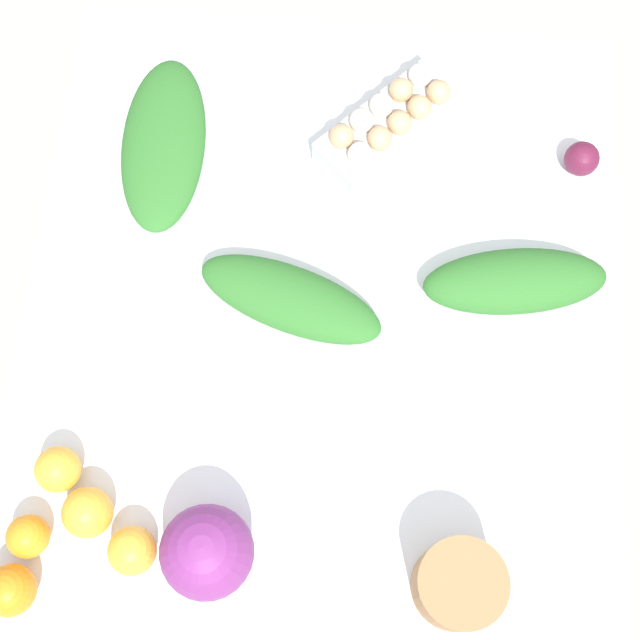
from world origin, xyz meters
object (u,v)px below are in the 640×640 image
at_px(cabbage_purple, 207,552).
at_px(egg_carton, 389,123).
at_px(beet_root, 582,159).
at_px(paper_bag, 459,585).
at_px(greens_bunch_beet_tops, 290,299).
at_px(orange_0, 28,536).
at_px(orange_3, 58,469).
at_px(orange_2, 10,590).
at_px(orange_4, 132,551).
at_px(greens_bunch_chard, 164,144).
at_px(greens_bunch_dandelion, 515,281).
at_px(orange_1, 87,513).

xyz_separation_m(cabbage_purple, egg_carton, (0.78, -0.23, -0.03)).
bearing_deg(cabbage_purple, beet_root, -37.86).
distance_m(egg_carton, paper_bag, 0.81).
height_order(paper_bag, greens_bunch_beet_tops, paper_bag).
relative_size(orange_0, orange_3, 0.92).
bearing_deg(orange_2, egg_carton, -31.26).
xyz_separation_m(orange_0, orange_4, (-0.01, -0.17, 0.00)).
bearing_deg(cabbage_purple, orange_2, 105.13).
bearing_deg(orange_3, greens_bunch_beet_tops, -46.65).
distance_m(egg_carton, beet_root, 0.35).
bearing_deg(cabbage_purple, greens_bunch_beet_tops, -10.92).
bearing_deg(beet_root, paper_bag, 165.34).
relative_size(greens_bunch_chard, orange_0, 5.25).
bearing_deg(orange_4, egg_carton, -23.85).
height_order(greens_bunch_chard, beet_root, beet_root).
height_order(greens_bunch_beet_tops, orange_0, greens_bunch_beet_tops).
distance_m(paper_bag, orange_4, 0.50).
distance_m(orange_2, orange_3, 0.19).
distance_m(egg_carton, orange_4, 0.86).
relative_size(paper_bag, orange_2, 1.70).
height_order(cabbage_purple, greens_bunch_beet_tops, cabbage_purple).
xyz_separation_m(egg_carton, greens_bunch_beet_tops, (-0.35, 0.15, -0.01)).
height_order(egg_carton, greens_bunch_dandelion, egg_carton).
bearing_deg(greens_bunch_dandelion, orange_3, 118.13).
height_order(egg_carton, orange_0, egg_carton).
bearing_deg(orange_3, orange_0, 165.16).
height_order(greens_bunch_beet_tops, orange_3, orange_3).
distance_m(paper_bag, orange_0, 0.67).
distance_m(cabbage_purple, paper_bag, 0.38).
relative_size(egg_carton, orange_1, 3.47).
xyz_separation_m(greens_bunch_beet_tops, greens_bunch_chard, (0.28, 0.26, -0.01)).
bearing_deg(orange_0, orange_4, -92.71).
height_order(greens_bunch_dandelion, orange_4, greens_bunch_dandelion).
distance_m(cabbage_purple, beet_root, 0.94).
height_order(greens_bunch_dandelion, beet_root, greens_bunch_dandelion).
xyz_separation_m(cabbage_purple, orange_0, (0.00, 0.28, -0.04)).
distance_m(beet_root, orange_0, 1.14).
distance_m(cabbage_purple, orange_0, 0.29).
distance_m(cabbage_purple, orange_3, 0.28).
bearing_deg(paper_bag, orange_3, 79.20).
height_order(paper_bag, orange_4, paper_bag).
bearing_deg(egg_carton, orange_3, -172.20).
xyz_separation_m(greens_bunch_dandelion, orange_1, (-0.45, 0.66, -0.00)).
relative_size(cabbage_purple, egg_carton, 0.52).
height_order(egg_carton, orange_4, egg_carton).
height_order(egg_carton, paper_bag, paper_bag).
distance_m(egg_carton, greens_bunch_chard, 0.41).
distance_m(orange_1, orange_4, 0.09).
xyz_separation_m(greens_bunch_dandelion, orange_2, (-0.57, 0.75, -0.00)).
relative_size(egg_carton, orange_0, 4.11).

